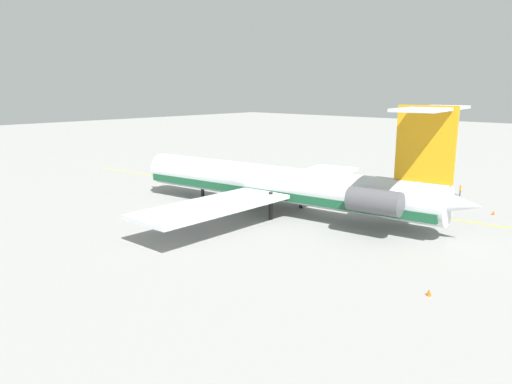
{
  "coord_description": "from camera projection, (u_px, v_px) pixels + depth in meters",
  "views": [
    {
      "loc": [
        -36.21,
        53.94,
        15.39
      ],
      "look_at": [
        2.12,
        11.92,
        3.23
      ],
      "focal_mm": 34.08,
      "sensor_mm": 36.0,
      "label": 1
    }
  ],
  "objects": [
    {
      "name": "safety_cone_nose",
      "position": [
        429.0,
        292.0,
        36.73
      ],
      "size": [
        0.4,
        0.4,
        0.55
      ],
      "primitive_type": "cone",
      "color": "#EA590F",
      "rests_on": "ground"
    },
    {
      "name": "main_jetliner",
      "position": [
        286.0,
        184.0,
        60.18
      ],
      "size": [
        47.16,
        41.71,
        13.73
      ],
      "rotation": [
        0.0,
        0.0,
        0.11
      ],
      "color": "silver",
      "rests_on": "ground"
    },
    {
      "name": "ground",
      "position": [
        326.0,
        204.0,
        66.05
      ],
      "size": [
        368.53,
        368.53,
        0.0
      ],
      "primitive_type": "plane",
      "color": "gray"
    },
    {
      "name": "taxiway_centreline",
      "position": [
        319.0,
        200.0,
        68.38
      ],
      "size": [
        95.28,
        11.79,
        0.01
      ],
      "primitive_type": "cube",
      "rotation": [
        0.0,
        0.0,
        0.12
      ],
      "color": "gold",
      "rests_on": "ground"
    },
    {
      "name": "ground_crew_near_nose",
      "position": [
        267.0,
        168.0,
        88.81
      ],
      "size": [
        0.28,
        0.39,
        1.76
      ],
      "rotation": [
        0.0,
        0.0,
        2.56
      ],
      "color": "black",
      "rests_on": "ground"
    },
    {
      "name": "ground_crew_near_tail",
      "position": [
        460.0,
        189.0,
        70.78
      ],
      "size": [
        0.27,
        0.43,
        1.69
      ],
      "rotation": [
        0.0,
        0.0,
        3.21
      ],
      "color": "black",
      "rests_on": "ground"
    },
    {
      "name": "safety_cone_wingtip",
      "position": [
        493.0,
        213.0,
        60.25
      ],
      "size": [
        0.4,
        0.4,
        0.55
      ],
      "primitive_type": "cone",
      "color": "#EA590F",
      "rests_on": "ground"
    }
  ]
}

